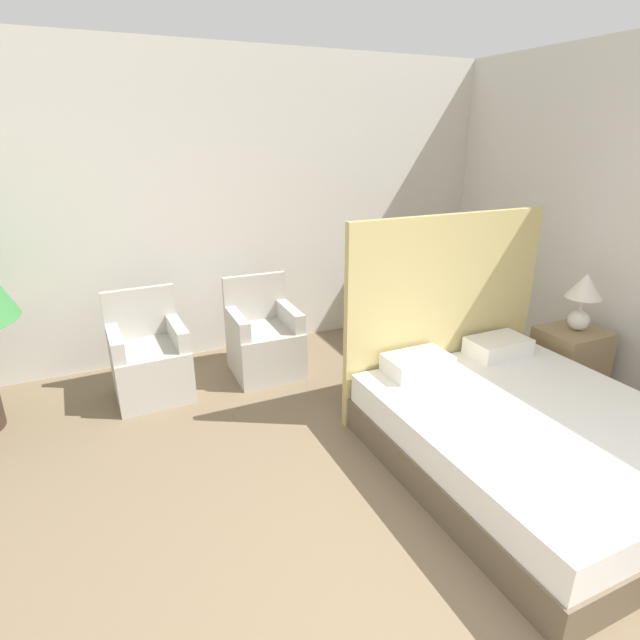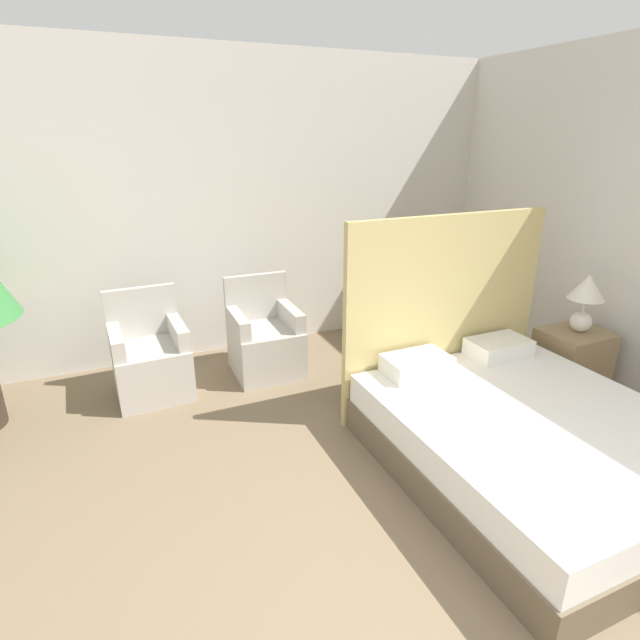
{
  "view_description": "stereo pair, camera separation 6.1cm",
  "coord_description": "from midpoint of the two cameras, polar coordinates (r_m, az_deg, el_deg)",
  "views": [
    {
      "loc": [
        -1.21,
        -0.84,
        2.14
      ],
      "look_at": [
        0.42,
        2.71,
        0.67
      ],
      "focal_mm": 28.0,
      "sensor_mm": 36.0,
      "label": 1
    },
    {
      "loc": [
        -1.15,
        -0.86,
        2.14
      ],
      "look_at": [
        0.42,
        2.71,
        0.67
      ],
      "focal_mm": 28.0,
      "sensor_mm": 36.0,
      "label": 2
    }
  ],
  "objects": [
    {
      "name": "wall_back",
      "position": [
        5.06,
        -10.27,
        12.42
      ],
      "size": [
        10.0,
        0.06,
        2.9
      ],
      "color": "silver",
      "rests_on": "ground_plane"
    },
    {
      "name": "bed",
      "position": [
        3.7,
        22.47,
        -11.26
      ],
      "size": [
        1.78,
        2.06,
        1.58
      ],
      "color": "brown",
      "rests_on": "ground_plane"
    },
    {
      "name": "armchair_near_window_left",
      "position": [
        4.53,
        -18.38,
        -4.62
      ],
      "size": [
        0.62,
        0.63,
        0.9
      ],
      "rotation": [
        0.0,
        0.0,
        0.04
      ],
      "color": "#B7B2A8",
      "rests_on": "ground_plane"
    },
    {
      "name": "armchair_near_window_right",
      "position": [
        4.71,
        -5.9,
        -2.67
      ],
      "size": [
        0.61,
        0.62,
        0.9
      ],
      "rotation": [
        0.0,
        0.0,
        -0.02
      ],
      "color": "#B7B2A8",
      "rests_on": "ground_plane"
    },
    {
      "name": "nightstand",
      "position": [
        4.93,
        27.09,
        -4.11
      ],
      "size": [
        0.54,
        0.46,
        0.54
      ],
      "color": "#937A56",
      "rests_on": "ground_plane"
    },
    {
      "name": "table_lamp",
      "position": [
        4.75,
        28.44,
        2.52
      ],
      "size": [
        0.3,
        0.3,
        0.5
      ],
      "color": "white",
      "rests_on": "nightstand"
    }
  ]
}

